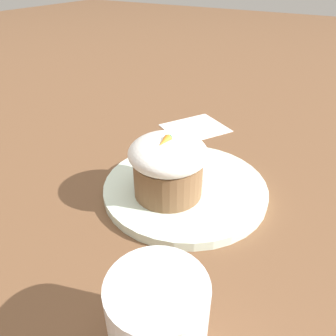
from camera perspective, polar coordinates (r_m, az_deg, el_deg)
The scene contains 6 objects.
ground_plane at distance 0.48m, azimuth 2.96°, elevation -4.10°, with size 4.00×4.00×0.00m, color brown.
dessert_plate at distance 0.48m, azimuth 2.99°, elevation -3.47°, with size 0.24×0.24×0.01m.
carrot_cake at distance 0.43m, azimuth -0.00°, elevation 0.55°, with size 0.10×0.10×0.09m.
spoon at distance 0.47m, azimuth 3.95°, elevation -2.94°, with size 0.11×0.10×0.01m.
coffee_cup at distance 0.29m, azimuth -2.03°, elevation -25.39°, with size 0.11×0.08×0.09m.
paper_napkin at distance 0.67m, azimuth 4.76°, elevation 6.99°, with size 0.15×0.14×0.00m.
Camera 1 is at (0.34, 0.18, 0.29)m, focal length 35.00 mm.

